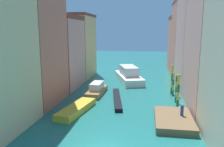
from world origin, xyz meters
TOP-DOWN VIEW (x-y plane):
  - ground_plane at (0.00, 24.50)m, footprint 154.00×154.00m
  - building_left_1 at (-12.87, 12.01)m, footprint 7.72×9.50m
  - building_left_2 at (-12.87, 21.90)m, footprint 7.72×9.68m
  - building_left_3 at (-12.87, 31.99)m, footprint 7.72×10.11m
  - building_right_1 at (12.87, 13.35)m, footprint 7.72×11.57m
  - building_right_2 at (12.87, 24.97)m, footprint 7.72×11.71m
  - building_right_3 at (12.87, 36.09)m, footprint 7.72×10.63m
  - building_right_4 at (12.87, 45.84)m, footprint 7.72×8.82m
  - waterfront_dock at (6.68, 7.47)m, footprint 4.21×7.14m
  - person_on_dock at (7.63, 7.98)m, footprint 0.36×0.36m
  - mooring_pole_0 at (7.79, 13.04)m, footprint 0.37×0.37m
  - mooring_pole_1 at (7.77, 15.38)m, footprint 0.28×0.28m
  - mooring_pole_2 at (7.74, 18.97)m, footprint 0.34×0.34m
  - mooring_pole_3 at (7.63, 20.00)m, footprint 0.38×0.38m
  - mooring_pole_4 at (7.93, 23.12)m, footprint 0.27×0.27m
  - vaporetto_white at (-0.32, 28.68)m, footprint 7.23×12.29m
  - gondola_black at (-0.89, 14.93)m, footprint 2.87×10.65m
  - motorboat_0 at (-5.42, 9.11)m, footprint 3.38×8.06m
  - motorboat_1 at (-4.74, 18.07)m, footprint 2.42×6.96m

SIDE VIEW (x-z plane):
  - ground_plane at x=0.00m, z-range 0.00..0.00m
  - gondola_black at x=-0.89m, z-range 0.00..0.52m
  - waterfront_dock at x=6.68m, z-range 0.00..0.75m
  - motorboat_0 at x=-5.42m, z-range 0.00..0.85m
  - motorboat_1 at x=-4.74m, z-range -0.22..1.73m
  - vaporetto_white at x=-0.32m, z-range -0.35..2.84m
  - person_on_dock at x=7.63m, z-range 0.69..2.11m
  - mooring_pole_2 at x=7.74m, z-range 0.05..3.94m
  - mooring_pole_4 at x=7.93m, z-range 0.04..4.20m
  - mooring_pole_1 at x=7.77m, z-range 0.04..4.22m
  - mooring_pole_0 at x=7.79m, z-range 0.06..4.73m
  - mooring_pole_3 at x=7.63m, z-range 0.06..4.99m
  - building_left_2 at x=-12.87m, z-range 0.01..13.19m
  - building_left_3 at x=-12.87m, z-range 0.01..14.12m
  - building_right_4 at x=12.87m, z-range 0.01..14.34m
  - building_right_3 at x=12.87m, z-range 0.01..17.04m
  - building_right_2 at x=12.87m, z-range 0.01..19.42m
  - building_left_1 at x=-12.87m, z-range 0.01..20.40m
  - building_right_1 at x=12.87m, z-range 0.01..20.73m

